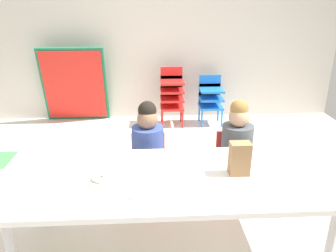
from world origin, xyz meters
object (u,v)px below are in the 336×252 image
seated_child_middle_seat (237,142)px  paper_plate_near_edge (101,180)px  donut_powdered_on_plate (100,177)px  craft_table (171,182)px  paper_plate_center_table (141,192)px  folded_activity_table (75,85)px  kid_chair_red_stack (172,93)px  kid_chair_blue_stack (211,96)px  paper_bag_brown (240,159)px  seated_child_near_camera (148,144)px

seated_child_middle_seat → paper_plate_near_edge: seated_child_middle_seat is taller
paper_plate_near_edge → donut_powdered_on_plate: size_ratio=1.63×
craft_table → paper_plate_center_table: size_ratio=11.05×
seated_child_middle_seat → craft_table: bearing=-132.7°
folded_activity_table → kid_chair_red_stack: bearing=-7.7°
kid_chair_blue_stack → paper_plate_center_table: 2.92m
seated_child_middle_seat → kid_chair_red_stack: (-0.42, 1.93, -0.10)m
kid_chair_red_stack → paper_bag_brown: paper_bag_brown is taller
paper_plate_near_edge → kid_chair_red_stack: bearing=76.5°
folded_activity_table → paper_bag_brown: 3.21m
folded_activity_table → craft_table: bearing=-66.8°
craft_table → donut_powdered_on_plate: bearing=-176.3°
kid_chair_red_stack → paper_bag_brown: 2.60m
kid_chair_red_stack → paper_plate_center_table: bearing=-97.7°
kid_chair_blue_stack → paper_plate_near_edge: 2.87m
kid_chair_red_stack → seated_child_near_camera: bearing=-99.7°
craft_table → donut_powdered_on_plate: size_ratio=18.05×
craft_table → seated_child_middle_seat: (0.60, 0.65, -0.02)m
seated_child_middle_seat → seated_child_near_camera: bearing=180.0°
kid_chair_blue_stack → seated_child_near_camera: bearing=-114.4°
seated_child_near_camera → craft_table: bearing=-77.0°
craft_table → folded_activity_table: (-1.18, 2.77, -0.03)m
folded_activity_table → paper_plate_near_edge: folded_activity_table is taller
craft_table → seated_child_middle_seat: 0.88m
craft_table → paper_bag_brown: size_ratio=9.04×
craft_table → seated_child_near_camera: (-0.15, 0.65, -0.02)m
seated_child_near_camera → paper_plate_near_edge: bearing=-113.7°
folded_activity_table → paper_plate_near_edge: 2.89m
paper_bag_brown → paper_plate_near_edge: size_ratio=1.22×
craft_table → seated_child_near_camera: size_ratio=2.17×
seated_child_middle_seat → paper_plate_center_table: (-0.79, -0.83, 0.07)m
seated_child_near_camera → folded_activity_table: (-1.04, 2.12, -0.02)m
folded_activity_table → seated_child_near_camera: bearing=-64.0°
paper_bag_brown → paper_plate_center_table: paper_bag_brown is taller
folded_activity_table → kid_chair_blue_stack: bearing=-5.5°
seated_child_near_camera → donut_powdered_on_plate: size_ratio=8.33×
kid_chair_blue_stack → paper_plate_near_edge: size_ratio=3.78×
seated_child_middle_seat → kid_chair_red_stack: seated_child_middle_seat is taller
paper_plate_near_edge → paper_plate_center_table: size_ratio=1.00×
seated_child_near_camera → seated_child_middle_seat: 0.75m
seated_child_near_camera → folded_activity_table: 2.36m
kid_chair_red_stack → donut_powdered_on_plate: size_ratio=7.26×
paper_plate_near_edge → folded_activity_table: bearing=104.8°
donut_powdered_on_plate → paper_bag_brown: bearing=2.3°
seated_child_near_camera → paper_plate_center_table: seated_child_near_camera is taller
craft_table → paper_plate_near_edge: 0.45m
craft_table → folded_activity_table: folded_activity_table is taller
seated_child_middle_seat → paper_bag_brown: seated_child_middle_seat is taller
kid_chair_blue_stack → paper_plate_center_table: size_ratio=3.78×
craft_table → kid_chair_blue_stack: size_ratio=2.92×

